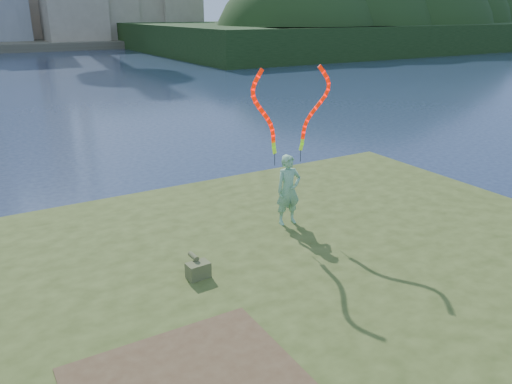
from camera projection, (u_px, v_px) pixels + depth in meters
ground at (229, 294)px, 10.84m from camera, size 320.00×320.00×0.00m
grassy_knoll at (288, 337)px, 8.87m from camera, size 20.00×18.00×0.80m
wooded_hill at (372, 45)px, 87.74m from camera, size 78.00×50.00×63.00m
woman_with_ribbons at (289, 170)px, 12.05m from camera, size 2.10×0.48×4.13m
canvas_bag at (198, 269)px, 9.90m from camera, size 0.46×0.53×0.43m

